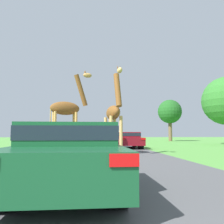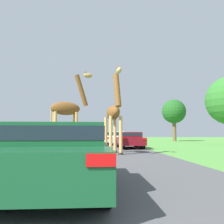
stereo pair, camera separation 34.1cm
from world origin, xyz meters
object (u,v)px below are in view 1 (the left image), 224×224
car_verge_right (112,137)px  tree_far_right (170,112)px  car_lead_maroon (70,153)px  giraffe_companion (68,110)px  car_queue_right (70,137)px  car_queue_left (128,139)px  car_far_ahead (66,138)px  giraffe_near_road (114,114)px

car_verge_right → tree_far_right: size_ratio=0.74×
car_lead_maroon → car_verge_right: car_verge_right is taller
car_verge_right → tree_far_right: (10.05, 10.69, 3.78)m
giraffe_companion → car_lead_maroon: giraffe_companion is taller
car_verge_right → car_lead_maroon: bearing=-97.8°
car_queue_right → car_queue_left: size_ratio=0.94×
giraffe_companion → car_far_ahead: size_ratio=1.18×
giraffe_companion → car_queue_left: bearing=115.9°
giraffe_companion → car_queue_right: giraffe_companion is taller
car_queue_left → car_verge_right: bearing=95.9°
car_queue_left → tree_far_right: 19.90m
car_queue_left → tree_far_right: bearing=61.3°
giraffe_near_road → car_far_ahead: bearing=-73.5°
giraffe_near_road → car_queue_left: (1.69, 5.33, -1.57)m
car_far_ahead → tree_far_right: tree_far_right is taller
car_queue_right → car_far_ahead: car_queue_right is taller
car_queue_right → car_far_ahead: 7.12m
tree_far_right → car_queue_left: bearing=-118.7°
car_far_ahead → tree_far_right: (14.43, 15.19, 3.78)m
car_queue_left → car_far_ahead: 5.40m
giraffe_near_road → tree_far_right: size_ratio=0.74×
car_lead_maroon → car_far_ahead: car_far_ahead is taller
giraffe_companion → car_lead_maroon: (0.93, -9.16, -1.84)m
car_queue_right → car_queue_left: 10.46m
tree_far_right → giraffe_near_road: bearing=-116.3°
tree_far_right → giraffe_companion: bearing=-122.5°
car_verge_right → car_queue_right: bearing=150.5°
car_verge_right → giraffe_companion: bearing=-108.7°
giraffe_companion → car_queue_left: size_ratio=1.22×
car_lead_maroon → car_queue_left: car_lead_maroon is taller
giraffe_near_road → car_lead_maroon: size_ratio=1.05×
car_lead_maroon → tree_far_right: 33.53m
car_far_ahead → car_verge_right: (4.38, 4.51, 0.01)m
giraffe_near_road → car_lead_maroon: bearing=69.9°
car_lead_maroon → car_queue_right: 22.75m
giraffe_companion → car_queue_right: (-0.92, 13.51, -1.80)m
giraffe_near_road → car_queue_right: 14.89m
car_lead_maroon → car_verge_right: (2.76, 20.07, 0.04)m
giraffe_companion → car_far_ahead: (-0.70, 6.40, -1.81)m
giraffe_near_road → car_verge_right: size_ratio=1.00×
car_lead_maroon → tree_far_right: bearing=67.4°
giraffe_near_road → giraffe_companion: giraffe_companion is taller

